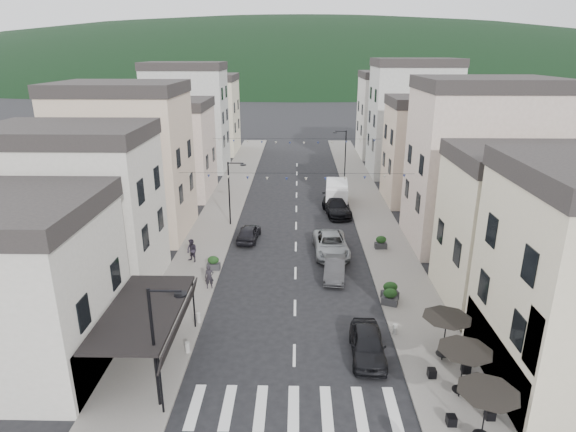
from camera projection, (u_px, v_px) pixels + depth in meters
The scene contains 26 objects.
sidewalk_left at pixel (225, 205), 50.33m from camera, with size 4.00×76.00×0.12m, color slate.
sidewalk_right at pixel (368, 206), 50.04m from camera, with size 4.00×76.00×0.12m, color slate.
hill_backdrop at pixel (298, 76), 303.46m from camera, with size 640.00×360.00×70.00m, color black.
boutique_awning at pixel (148, 312), 23.82m from camera, with size 3.77×7.50×3.28m.
buildings_row_left at pixel (168, 138), 53.93m from camera, with size 10.20×54.16×14.00m.
buildings_row_right at pixel (430, 139), 52.20m from camera, with size 10.20×54.16×14.50m.
cafe_terrace at pixel (464, 356), 21.69m from camera, with size 2.50×8.10×2.53m.
streetlamp_left_near at pixel (159, 336), 20.76m from camera, with size 1.70×0.56×6.00m.
streetlamp_left_far at pixel (232, 187), 43.44m from camera, with size 1.70×0.56×6.00m.
streetlamp_right_far at pixel (343, 149), 60.22m from camera, with size 1.70×0.56×6.00m.
bollards at pixel (294, 354), 25.03m from camera, with size 11.66×10.26×0.60m.
bunting_near at pixel (296, 177), 38.91m from camera, with size 19.00×0.28×0.62m.
bunting_far at pixel (297, 142), 54.03m from camera, with size 19.00×0.28×0.62m.
parked_car_a at pixel (368, 344), 25.32m from camera, with size 1.77×4.39×1.50m, color black.
parked_car_b at pixel (335, 269), 34.20m from camera, with size 1.43×4.09×1.35m, color #2D2D2F.
parked_car_c at pixel (331, 244), 38.21m from camera, with size 2.63×5.69×1.58m, color gray.
parked_car_d at pixel (336, 207), 47.42m from camera, with size 2.22×5.45×1.58m, color black.
parked_car_e at pixel (249, 233), 40.94m from camera, with size 1.63×4.05×1.38m, color black.
delivery_van at pixel (337, 193), 50.13m from camera, with size 2.54×5.63×2.63m.
pedestrian_a at pixel (209, 277), 32.38m from camera, with size 0.60×0.40×1.65m, color black.
pedestrian_b at pixel (192, 251), 36.43m from camera, with size 0.88×0.68×1.80m, color #251F2A.
planter_la at pixel (148, 326), 27.20m from camera, with size 1.08×0.84×1.07m.
planter_lb at pixel (213, 263), 35.22m from camera, with size 0.96×0.53×1.07m.
planter_ra at pixel (390, 297), 30.35m from camera, with size 1.12×0.86×1.11m.
planter_rb at pixel (390, 291), 31.07m from camera, with size 1.16×0.80×1.19m.
planter_rc at pixel (381, 242), 39.01m from camera, with size 0.98×0.58×1.07m.
Camera 1 is at (0.12, -15.80, 15.40)m, focal length 30.00 mm.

